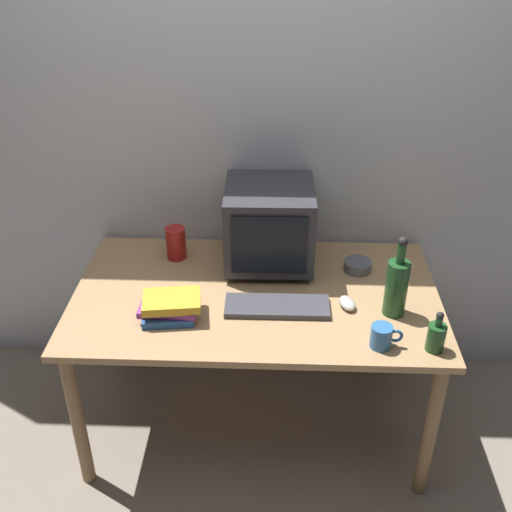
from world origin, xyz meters
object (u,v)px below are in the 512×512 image
crt_monitor (269,225)px  keyboard (277,306)px  metal_canister (176,243)px  mug (382,336)px  bottle_short (436,336)px  book_stack (170,307)px  bottle_tall (397,286)px  cd_spindle (358,266)px  computer_mouse (347,303)px

crt_monitor → keyboard: bearing=-83.4°
metal_canister → mug: bearing=-35.3°
bottle_short → book_stack: size_ratio=0.67×
mug → book_stack: bearing=169.6°
bottle_tall → cd_spindle: (-0.11, 0.31, -0.11)m
keyboard → book_stack: size_ratio=1.68×
computer_mouse → cd_spindle: cd_spindle is taller
mug → computer_mouse: bearing=113.1°
computer_mouse → metal_canister: metal_canister is taller
keyboard → mug: mug is taller
bottle_tall → bottle_short: bearing=-62.4°
computer_mouse → bottle_tall: bearing=-26.4°
book_stack → metal_canister: (-0.04, 0.45, 0.03)m
computer_mouse → bottle_short: (0.30, -0.25, 0.04)m
bottle_short → keyboard: bearing=158.5°
keyboard → computer_mouse: 0.28m
keyboard → book_stack: 0.43m
keyboard → bottle_tall: bearing=-1.2°
keyboard → bottle_tall: size_ratio=1.22×
metal_canister → crt_monitor: bearing=-4.0°
crt_monitor → computer_mouse: 0.49m
keyboard → mug: bearing=-29.9°
computer_mouse → book_stack: (-0.70, -0.10, 0.03)m
keyboard → mug: (0.39, -0.22, 0.03)m
bottle_tall → book_stack: (-0.88, -0.06, -0.08)m
keyboard → cd_spindle: 0.47m
crt_monitor → cd_spindle: (0.39, -0.05, -0.17)m
bottle_short → metal_canister: bottle_short is taller
keyboard → bottle_short: size_ratio=2.50×
mug → cd_spindle: size_ratio=1.00×
bottle_short → bottle_tall: bearing=117.6°
crt_monitor → computer_mouse: size_ratio=3.94×
cd_spindle → metal_canister: size_ratio=0.80×
computer_mouse → bottle_tall: (0.18, -0.03, 0.11)m
computer_mouse → metal_canister: size_ratio=0.67×
computer_mouse → bottle_tall: size_ratio=0.29×
cd_spindle → keyboard: bearing=-139.1°
mug → cd_spindle: mug is taller
crt_monitor → mug: 0.73m
mug → cd_spindle: 0.53m
crt_monitor → book_stack: size_ratio=1.58×
bottle_tall → bottle_short: bottle_tall is taller
keyboard → bottle_short: 0.62m
book_stack → metal_canister: 0.46m
crt_monitor → bottle_tall: (0.50, -0.36, -0.06)m
computer_mouse → cd_spindle: size_ratio=0.83×
book_stack → crt_monitor: bearing=48.3°
bottle_short → cd_spindle: size_ratio=1.40×
keyboard → computer_mouse: (0.28, 0.03, 0.01)m
mug → bottle_tall: bearing=70.2°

